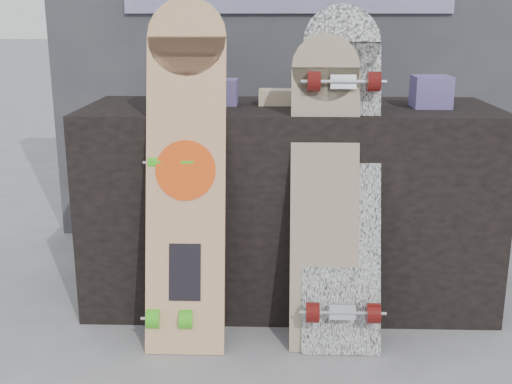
{
  "coord_description": "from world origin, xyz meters",
  "views": [
    {
      "loc": [
        -0.05,
        -2.01,
        1.14
      ],
      "look_at": [
        -0.12,
        0.2,
        0.53
      ],
      "focal_mm": 45.0,
      "sensor_mm": 36.0,
      "label": 1
    }
  ],
  "objects_px": {
    "vendor_table": "(289,204)",
    "longboard_geisha": "(186,165)",
    "skateboard_dark": "(173,226)",
    "longboard_celtic": "(325,183)",
    "longboard_cascadia": "(342,170)"
  },
  "relations": [
    {
      "from": "longboard_celtic",
      "to": "skateboard_dark",
      "type": "distance_m",
      "value": 0.56
    },
    {
      "from": "longboard_geisha",
      "to": "longboard_cascadia",
      "type": "bearing_deg",
      "value": 3.51
    },
    {
      "from": "vendor_table",
      "to": "longboard_cascadia",
      "type": "relative_size",
      "value": 1.35
    },
    {
      "from": "longboard_geisha",
      "to": "skateboard_dark",
      "type": "distance_m",
      "value": 0.23
    },
    {
      "from": "vendor_table",
      "to": "skateboard_dark",
      "type": "distance_m",
      "value": 0.54
    },
    {
      "from": "longboard_geisha",
      "to": "skateboard_dark",
      "type": "xyz_separation_m",
      "value": [
        -0.05,
        -0.0,
        -0.22
      ]
    },
    {
      "from": "longboard_celtic",
      "to": "skateboard_dark",
      "type": "height_order",
      "value": "longboard_celtic"
    },
    {
      "from": "vendor_table",
      "to": "longboard_celtic",
      "type": "height_order",
      "value": "longboard_celtic"
    },
    {
      "from": "vendor_table",
      "to": "skateboard_dark",
      "type": "xyz_separation_m",
      "value": [
        -0.42,
        -0.34,
        0.02
      ]
    },
    {
      "from": "vendor_table",
      "to": "longboard_geisha",
      "type": "height_order",
      "value": "longboard_geisha"
    },
    {
      "from": "vendor_table",
      "to": "longboard_celtic",
      "type": "relative_size",
      "value": 1.47
    },
    {
      "from": "vendor_table",
      "to": "longboard_geisha",
      "type": "bearing_deg",
      "value": -137.07
    },
    {
      "from": "longboard_geisha",
      "to": "vendor_table",
      "type": "bearing_deg",
      "value": 42.93
    },
    {
      "from": "longboard_celtic",
      "to": "longboard_cascadia",
      "type": "distance_m",
      "value": 0.08
    },
    {
      "from": "vendor_table",
      "to": "longboard_geisha",
      "type": "xyz_separation_m",
      "value": [
        -0.37,
        -0.34,
        0.24
      ]
    }
  ]
}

